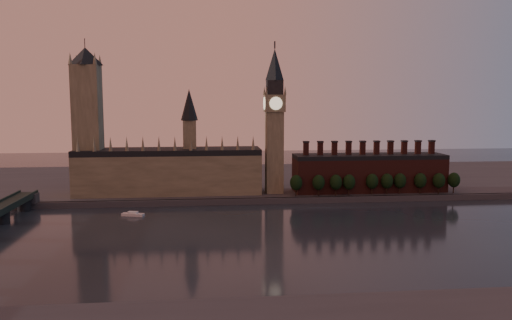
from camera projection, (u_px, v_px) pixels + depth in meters
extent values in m
plane|color=black|center=(284.00, 241.00, 250.38)|extent=(900.00, 900.00, 0.00)
cube|color=#404145|center=(264.00, 201.00, 339.07)|extent=(900.00, 4.00, 4.00)
cube|color=#404145|center=(252.00, 180.00, 427.99)|extent=(900.00, 180.00, 4.00)
cube|color=gray|center=(169.00, 174.00, 355.48)|extent=(130.00, 30.00, 28.00)
cube|color=black|center=(169.00, 152.00, 353.58)|extent=(130.00, 30.00, 4.00)
cube|color=gray|center=(190.00, 137.00, 353.87)|extent=(9.00, 9.00, 24.00)
cone|color=black|center=(189.00, 105.00, 351.14)|extent=(12.00, 12.00, 22.00)
cone|color=gray|center=(78.00, 144.00, 333.12)|extent=(2.60, 2.60, 10.00)
cone|color=gray|center=(94.00, 144.00, 334.17)|extent=(2.60, 2.60, 10.00)
cone|color=gray|center=(110.00, 144.00, 335.23)|extent=(2.60, 2.60, 10.00)
cone|color=gray|center=(127.00, 144.00, 336.28)|extent=(2.60, 2.60, 10.00)
cone|color=gray|center=(143.00, 144.00, 337.34)|extent=(2.60, 2.60, 10.00)
cone|color=gray|center=(159.00, 143.00, 338.39)|extent=(2.60, 2.60, 10.00)
cone|color=gray|center=(175.00, 143.00, 339.45)|extent=(2.60, 2.60, 10.00)
cone|color=gray|center=(191.00, 143.00, 340.50)|extent=(2.60, 2.60, 10.00)
cone|color=gray|center=(206.00, 143.00, 341.55)|extent=(2.60, 2.60, 10.00)
cone|color=gray|center=(222.00, 143.00, 342.61)|extent=(2.60, 2.60, 10.00)
cone|color=gray|center=(238.00, 143.00, 343.66)|extent=(2.60, 2.60, 10.00)
cone|color=gray|center=(253.00, 143.00, 344.72)|extent=(2.60, 2.60, 10.00)
cube|color=gray|center=(88.00, 131.00, 346.39)|extent=(18.00, 18.00, 90.00)
cone|color=black|center=(85.00, 56.00, 340.34)|extent=(24.00, 24.00, 12.00)
cylinder|color=#232326|center=(85.00, 47.00, 339.63)|extent=(0.50, 0.50, 12.00)
cone|color=gray|center=(70.00, 58.00, 331.88)|extent=(3.00, 3.00, 8.00)
cone|color=gray|center=(95.00, 58.00, 333.46)|extent=(3.00, 3.00, 8.00)
cone|color=gray|center=(76.00, 60.00, 347.69)|extent=(3.00, 3.00, 8.00)
cone|color=gray|center=(100.00, 60.00, 349.27)|extent=(3.00, 3.00, 8.00)
cube|color=gray|center=(274.00, 153.00, 356.13)|extent=(12.00, 12.00, 58.00)
cube|color=gray|center=(274.00, 103.00, 351.98)|extent=(14.00, 14.00, 12.00)
cube|color=#232326|center=(275.00, 88.00, 350.67)|extent=(11.00, 11.00, 10.00)
cone|color=black|center=(275.00, 65.00, 348.77)|extent=(13.00, 13.00, 22.00)
cylinder|color=#232326|center=(275.00, 45.00, 347.17)|extent=(1.00, 1.00, 5.00)
cylinder|color=beige|center=(276.00, 103.00, 344.87)|extent=(9.00, 0.50, 9.00)
cylinder|color=beige|center=(273.00, 103.00, 359.09)|extent=(9.00, 0.50, 9.00)
cylinder|color=beige|center=(264.00, 103.00, 351.27)|extent=(0.50, 9.00, 9.00)
cylinder|color=beige|center=(285.00, 103.00, 352.69)|extent=(0.50, 9.00, 9.00)
cone|color=gray|center=(267.00, 90.00, 343.85)|extent=(2.00, 2.00, 6.00)
cone|color=gray|center=(285.00, 90.00, 345.13)|extent=(2.00, 2.00, 6.00)
cone|color=gray|center=(264.00, 91.00, 356.69)|extent=(2.00, 2.00, 6.00)
cone|color=gray|center=(282.00, 91.00, 357.97)|extent=(2.00, 2.00, 6.00)
cube|color=#4E221D|center=(369.00, 175.00, 365.04)|extent=(110.00, 25.00, 24.00)
cube|color=black|center=(369.00, 156.00, 363.43)|extent=(110.00, 25.00, 3.00)
cube|color=#4E221D|center=(306.00, 149.00, 358.10)|extent=(3.50, 3.50, 9.00)
cube|color=#232326|center=(306.00, 142.00, 357.51)|extent=(4.20, 4.20, 1.00)
cube|color=#4E221D|center=(320.00, 149.00, 359.13)|extent=(3.50, 3.50, 9.00)
cube|color=#232326|center=(320.00, 142.00, 358.53)|extent=(4.20, 4.20, 1.00)
cube|color=#4E221D|center=(334.00, 148.00, 360.15)|extent=(3.50, 3.50, 9.00)
cube|color=#232326|center=(335.00, 142.00, 359.56)|extent=(4.20, 4.20, 1.00)
cube|color=#4E221D|center=(349.00, 148.00, 361.18)|extent=(3.50, 3.50, 9.00)
cube|color=#232326|center=(349.00, 141.00, 360.59)|extent=(4.20, 4.20, 1.00)
cube|color=#4E221D|center=(363.00, 148.00, 362.21)|extent=(3.50, 3.50, 9.00)
cube|color=#232326|center=(363.00, 141.00, 361.61)|extent=(4.20, 4.20, 1.00)
cube|color=#4E221D|center=(377.00, 148.00, 363.23)|extent=(3.50, 3.50, 9.00)
cube|color=#232326|center=(377.00, 141.00, 362.64)|extent=(4.20, 4.20, 1.00)
cube|color=#4E221D|center=(390.00, 148.00, 364.26)|extent=(3.50, 3.50, 9.00)
cube|color=#232326|center=(391.00, 141.00, 363.67)|extent=(4.20, 4.20, 1.00)
cube|color=#4E221D|center=(404.00, 148.00, 365.29)|extent=(3.50, 3.50, 9.00)
cube|color=#232326|center=(404.00, 141.00, 364.69)|extent=(4.20, 4.20, 1.00)
cube|color=#4E221D|center=(418.00, 148.00, 366.31)|extent=(3.50, 3.50, 9.00)
cube|color=#232326|center=(418.00, 141.00, 365.72)|extent=(4.20, 4.20, 1.00)
cube|color=#4E221D|center=(431.00, 148.00, 367.34)|extent=(3.50, 3.50, 9.00)
cube|color=#232326|center=(432.00, 141.00, 366.75)|extent=(4.20, 4.20, 1.00)
cylinder|color=black|center=(296.00, 192.00, 345.35)|extent=(0.80, 0.80, 6.00)
ellipsoid|color=black|center=(296.00, 183.00, 344.58)|extent=(8.60, 8.60, 10.75)
cylinder|color=black|center=(318.00, 192.00, 346.32)|extent=(0.80, 0.80, 6.00)
ellipsoid|color=black|center=(319.00, 182.00, 345.55)|extent=(8.60, 8.60, 10.75)
cylinder|color=black|center=(336.00, 191.00, 347.36)|extent=(0.80, 0.80, 6.00)
ellipsoid|color=black|center=(336.00, 182.00, 346.59)|extent=(8.60, 8.60, 10.75)
cylinder|color=black|center=(349.00, 191.00, 348.10)|extent=(0.80, 0.80, 6.00)
ellipsoid|color=black|center=(349.00, 182.00, 347.33)|extent=(8.60, 8.60, 10.75)
cylinder|color=black|center=(372.00, 190.00, 351.38)|extent=(0.80, 0.80, 6.00)
ellipsoid|color=black|center=(372.00, 181.00, 350.61)|extent=(8.60, 8.60, 10.75)
cylinder|color=black|center=(387.00, 190.00, 352.36)|extent=(0.80, 0.80, 6.00)
ellipsoid|color=black|center=(387.00, 181.00, 351.59)|extent=(8.60, 8.60, 10.75)
cylinder|color=black|center=(400.00, 190.00, 353.52)|extent=(0.80, 0.80, 6.00)
ellipsoid|color=black|center=(400.00, 181.00, 352.75)|extent=(8.60, 8.60, 10.75)
cylinder|color=black|center=(420.00, 190.00, 354.69)|extent=(0.80, 0.80, 6.00)
ellipsoid|color=black|center=(420.00, 180.00, 353.92)|extent=(8.60, 8.60, 10.75)
cylinder|color=black|center=(438.00, 190.00, 354.45)|extent=(0.80, 0.80, 6.00)
ellipsoid|color=black|center=(439.00, 181.00, 353.68)|extent=(8.60, 8.60, 10.75)
cylinder|color=black|center=(453.00, 189.00, 357.07)|extent=(0.80, 0.80, 6.00)
ellipsoid|color=black|center=(454.00, 180.00, 356.30)|extent=(8.60, 8.60, 10.75)
cube|color=#404145|center=(26.00, 198.00, 323.24)|extent=(14.00, 8.00, 6.00)
cylinder|color=#232326|center=(2.00, 217.00, 285.07)|extent=(8.00, 8.00, 7.75)
cylinder|color=#232326|center=(24.00, 204.00, 318.67)|extent=(8.00, 8.00, 7.75)
cube|color=silver|center=(133.00, 215.00, 303.94)|extent=(14.33, 7.60, 1.57)
cube|color=silver|center=(133.00, 212.00, 303.77)|extent=(6.49, 4.47, 1.18)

